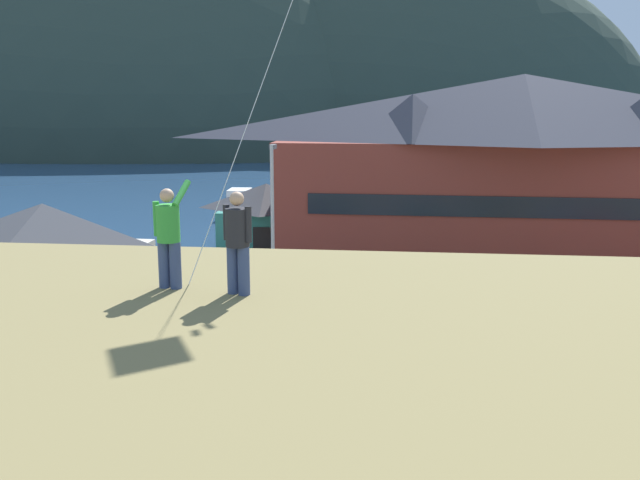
# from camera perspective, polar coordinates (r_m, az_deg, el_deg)

# --- Properties ---
(ground_plane) EXTENTS (600.00, 600.00, 0.00)m
(ground_plane) POSITION_cam_1_polar(r_m,az_deg,el_deg) (23.32, -5.33, -12.56)
(ground_plane) COLOR #66604C
(parking_lot_pad) EXTENTS (40.00, 20.00, 0.10)m
(parking_lot_pad) POSITION_cam_1_polar(r_m,az_deg,el_deg) (27.86, -3.27, -8.34)
(parking_lot_pad) COLOR gray
(parking_lot_pad) RESTS_ON ground
(bay_water) EXTENTS (360.00, 84.00, 0.03)m
(bay_water) POSITION_cam_1_polar(r_m,az_deg,el_deg) (81.53, 3.09, 4.72)
(bay_water) COLOR navy
(bay_water) RESTS_ON ground
(far_hill_west_ridge) EXTENTS (118.24, 50.31, 86.11)m
(far_hill_west_ridge) POSITION_cam_1_polar(r_m,az_deg,el_deg) (151.64, -20.19, 7.11)
(far_hill_west_ridge) COLOR #2D3D33
(far_hill_west_ridge) RESTS_ON ground
(far_hill_east_peak) EXTENTS (132.78, 71.21, 77.84)m
(far_hill_east_peak) POSITION_cam_1_polar(r_m,az_deg,el_deg) (143.74, -16.08, 7.17)
(far_hill_east_peak) COLOR #2D3D33
(far_hill_east_peak) RESTS_ON ground
(far_hill_center_saddle) EXTENTS (95.76, 57.02, 71.67)m
(far_hill_center_saddle) POSITION_cam_1_polar(r_m,az_deg,el_deg) (135.36, 5.79, 7.31)
(far_hill_center_saddle) COLOR #2D3D33
(far_hill_center_saddle) RESTS_ON ground
(harbor_lodge) EXTENTS (28.83, 9.31, 10.69)m
(harbor_lodge) POSITION_cam_1_polar(r_m,az_deg,el_deg) (41.78, 15.73, 5.73)
(harbor_lodge) COLOR brown
(harbor_lodge) RESTS_ON ground
(storage_shed_near_lot) EXTENTS (8.13, 6.32, 5.19)m
(storage_shed_near_lot) POSITION_cam_1_polar(r_m,az_deg,el_deg) (31.54, -21.03, -1.73)
(storage_shed_near_lot) COLOR beige
(storage_shed_near_lot) RESTS_ON ground
(storage_shed_waterside) EXTENTS (6.31, 5.16, 4.20)m
(storage_shed_waterside) POSITION_cam_1_polar(r_m,az_deg,el_deg) (44.47, -4.29, 1.95)
(storage_shed_waterside) COLOR #338475
(storage_shed_waterside) RESTS_ON ground
(wharf_dock) EXTENTS (3.20, 14.77, 0.70)m
(wharf_dock) POSITION_cam_1_polar(r_m,az_deg,el_deg) (55.04, -3.40, 1.84)
(wharf_dock) COLOR #70604C
(wharf_dock) RESTS_ON ground
(moored_boat_wharfside) EXTENTS (2.63, 7.57, 2.16)m
(moored_boat_wharfside) POSITION_cam_1_polar(r_m,az_deg,el_deg) (58.48, -6.36, 2.73)
(moored_boat_wharfside) COLOR silver
(moored_boat_wharfside) RESTS_ON ground
(parked_car_front_row_red) EXTENTS (4.29, 2.24, 1.82)m
(parked_car_front_row_red) POSITION_cam_1_polar(r_m,az_deg,el_deg) (28.95, 19.62, -6.12)
(parked_car_front_row_red) COLOR #B28923
(parked_car_front_row_red) RESTS_ON parking_lot_pad
(parked_car_front_row_end) EXTENTS (4.35, 2.36, 1.82)m
(parked_car_front_row_end) POSITION_cam_1_polar(r_m,az_deg,el_deg) (28.03, 8.88, -6.15)
(parked_car_front_row_end) COLOR #236633
(parked_car_front_row_end) RESTS_ON parking_lot_pad
(parked_car_back_row_right) EXTENTS (4.24, 2.13, 1.82)m
(parked_car_back_row_right) POSITION_cam_1_polar(r_m,az_deg,el_deg) (24.99, -20.60, -8.97)
(parked_car_back_row_right) COLOR slate
(parked_car_back_row_right) RESTS_ON parking_lot_pad
(parked_car_mid_row_near) EXTENTS (4.33, 2.31, 1.82)m
(parked_car_mid_row_near) POSITION_cam_1_polar(r_m,az_deg,el_deg) (22.62, -8.85, -10.50)
(parked_car_mid_row_near) COLOR #236633
(parked_car_mid_row_near) RESTS_ON parking_lot_pad
(parked_car_mid_row_center) EXTENTS (4.31, 2.29, 1.82)m
(parked_car_mid_row_center) POSITION_cam_1_polar(r_m,az_deg,el_deg) (29.18, -5.64, -5.36)
(parked_car_mid_row_center) COLOR black
(parked_car_mid_row_center) RESTS_ON parking_lot_pad
(parked_car_front_row_silver) EXTENTS (4.30, 2.26, 1.82)m
(parked_car_front_row_silver) POSITION_cam_1_polar(r_m,az_deg,el_deg) (23.41, 8.41, -9.72)
(parked_car_front_row_silver) COLOR #9EA3A8
(parked_car_front_row_silver) RESTS_ON parking_lot_pad
(parked_car_corner_spot) EXTENTS (4.35, 2.36, 1.82)m
(parked_car_corner_spot) POSITION_cam_1_polar(r_m,az_deg,el_deg) (23.20, 23.55, -10.79)
(parked_car_corner_spot) COLOR #236633
(parked_car_corner_spot) RESTS_ON parking_lot_pad
(parking_light_pole) EXTENTS (0.24, 0.78, 7.25)m
(parking_light_pole) POSITION_cam_1_polar(r_m,az_deg,el_deg) (32.32, -3.81, 2.14)
(parking_light_pole) COLOR #ADADB2
(parking_light_pole) RESTS_ON parking_lot_pad
(person_kite_flyer) EXTENTS (0.59, 0.62, 1.86)m
(person_kite_flyer) POSITION_cam_1_polar(r_m,az_deg,el_deg) (12.49, -12.02, 0.46)
(person_kite_flyer) COLOR #384770
(person_kite_flyer) RESTS_ON grassy_hill_foreground
(person_companion) EXTENTS (0.52, 0.40, 1.74)m
(person_companion) POSITION_cam_1_polar(r_m,az_deg,el_deg) (11.91, -6.61, 0.04)
(person_companion) COLOR #384770
(person_companion) RESTS_ON grassy_hill_foreground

